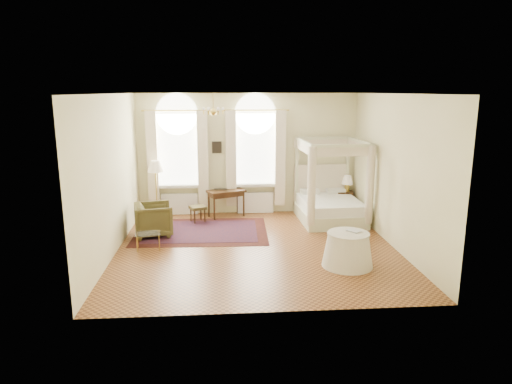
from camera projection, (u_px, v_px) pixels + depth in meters
ground at (256, 247)px, 9.99m from camera, size 6.00×6.00×0.00m
room_walls at (256, 158)px, 9.56m from camera, size 6.00×6.00×6.00m
window_left at (178, 161)px, 12.32m from camera, size 1.62×0.27×3.29m
window_right at (255, 161)px, 12.48m from camera, size 1.62×0.27×3.29m
chandelier at (213, 111)px, 10.46m from camera, size 0.51×0.45×0.50m
wall_pictures at (251, 146)px, 12.48m from camera, size 2.54×0.03×0.39m
canopy_bed at (330, 203)px, 11.93m from camera, size 1.68×2.03×2.13m
nightstand at (345, 202)px, 12.76m from camera, size 0.50×0.46×0.62m
nightstand_lamp at (347, 181)px, 12.65m from camera, size 0.31×0.31×0.45m
writing_desk at (226, 194)px, 12.32m from camera, size 1.10×0.85×0.74m
laptop at (221, 189)px, 12.39m from camera, size 0.36×0.24×0.03m
stool at (198, 209)px, 11.86m from camera, size 0.49×0.49×0.43m
armchair at (154, 220)px, 10.74m from camera, size 1.01×0.99×0.78m
coffee_table at (148, 235)px, 9.81m from camera, size 0.58×0.44×0.36m
floor_lamp at (155, 169)px, 11.93m from camera, size 0.41×0.41×1.58m
oriental_rug at (202, 231)px, 11.11m from camera, size 3.23×2.37×0.01m
side_table at (348, 250)px, 8.88m from camera, size 0.99×0.99×0.68m
book at (351, 232)px, 8.82m from camera, size 0.31×0.32×0.02m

